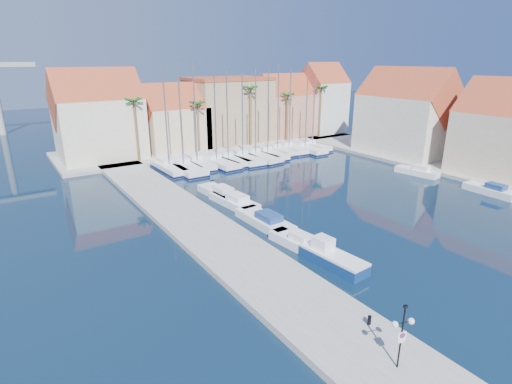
{
  "coord_description": "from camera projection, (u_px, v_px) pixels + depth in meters",
  "views": [
    {
      "loc": [
        -23.47,
        -16.53,
        15.14
      ],
      "look_at": [
        -3.53,
        13.73,
        3.0
      ],
      "focal_mm": 28.0,
      "sensor_mm": 36.0,
      "label": 1
    }
  ],
  "objects": [
    {
      "name": "ground",
      "position": [
        395.0,
        270.0,
        30.15
      ],
      "size": [
        260.0,
        260.0,
        0.0
      ],
      "primitive_type": "plane",
      "color": "black",
      "rests_on": "ground"
    },
    {
      "name": "quay_west",
      "position": [
        207.0,
        232.0,
        36.06
      ],
      "size": [
        6.0,
        77.0,
        0.5
      ],
      "primitive_type": "cube",
      "color": "gray",
      "rests_on": "ground"
    },
    {
      "name": "shore_north",
      "position": [
        215.0,
        144.0,
        73.29
      ],
      "size": [
        54.0,
        16.0,
        0.5
      ],
      "primitive_type": "cube",
      "color": "gray",
      "rests_on": "ground"
    },
    {
      "name": "shore_east",
      "position": [
        453.0,
        165.0,
        58.64
      ],
      "size": [
        12.0,
        60.0,
        0.5
      ],
      "primitive_type": "cube",
      "color": "gray",
      "rests_on": "ground"
    },
    {
      "name": "lamp_post",
      "position": [
        403.0,
        327.0,
        19.18
      ],
      "size": [
        1.19,
        0.6,
        3.62
      ],
      "rotation": [
        0.0,
        0.0,
        -0.3
      ],
      "color": "black",
      "rests_on": "quay_west"
    },
    {
      "name": "bollard",
      "position": [
        369.0,
        320.0,
        23.08
      ],
      "size": [
        0.22,
        0.22,
        0.55
      ],
      "primitive_type": "cylinder",
      "color": "black",
      "rests_on": "quay_west"
    },
    {
      "name": "fishing_boat",
      "position": [
        332.0,
        257.0,
        30.67
      ],
      "size": [
        2.3,
        5.72,
        1.96
      ],
      "rotation": [
        0.0,
        0.0,
        0.08
      ],
      "color": "navy",
      "rests_on": "ground"
    },
    {
      "name": "motorboat_west_0",
      "position": [
        297.0,
        241.0,
        33.63
      ],
      "size": [
        2.19,
        5.34,
        1.4
      ],
      "rotation": [
        0.0,
        0.0,
        0.1
      ],
      "color": "white",
      "rests_on": "ground"
    },
    {
      "name": "motorboat_west_1",
      "position": [
        265.0,
        220.0,
        38.02
      ],
      "size": [
        2.41,
        7.15,
        1.4
      ],
      "rotation": [
        0.0,
        0.0,
        0.02
      ],
      "color": "white",
      "rests_on": "ground"
    },
    {
      "name": "motorboat_west_2",
      "position": [
        234.0,
        201.0,
        43.16
      ],
      "size": [
        2.72,
        6.98,
        1.4
      ],
      "rotation": [
        0.0,
        0.0,
        0.08
      ],
      "color": "white",
      "rests_on": "ground"
    },
    {
      "name": "motorboat_west_3",
      "position": [
        220.0,
        193.0,
        45.81
      ],
      "size": [
        2.55,
        6.97,
        1.4
      ],
      "rotation": [
        0.0,
        0.0,
        0.05
      ],
      "color": "white",
      "rests_on": "ground"
    },
    {
      "name": "motorboat_east_0",
      "position": [
        491.0,
        190.0,
        46.76
      ],
      "size": [
        2.12,
        5.93,
        1.4
      ],
      "rotation": [
        0.0,
        0.0,
        -0.04
      ],
      "color": "white",
      "rests_on": "ground"
    },
    {
      "name": "motorboat_east_1",
      "position": [
        418.0,
        171.0,
        54.59
      ],
      "size": [
        2.72,
        5.96,
        1.4
      ],
      "rotation": [
        0.0,
        0.0,
        0.16
      ],
      "color": "white",
      "rests_on": "ground"
    },
    {
      "name": "sailboat_0",
      "position": [
        168.0,
        166.0,
        56.64
      ],
      "size": [
        2.68,
        9.37,
        14.71
      ],
      "rotation": [
        0.0,
        0.0,
        0.02
      ],
      "color": "white",
      "rests_on": "ground"
    },
    {
      "name": "sailboat_1",
      "position": [
        182.0,
        165.0,
        57.37
      ],
      "size": [
        3.31,
        11.92,
        14.94
      ],
      "rotation": [
        0.0,
        0.0,
        -0.02
      ],
      "color": "white",
      "rests_on": "ground"
    },
    {
      "name": "sailboat_2",
      "position": [
        196.0,
        162.0,
        59.08
      ],
      "size": [
        2.7,
        9.44,
        15.0
      ],
      "rotation": [
        0.0,
        0.0,
        -0.02
      ],
      "color": "white",
      "rests_on": "ground"
    },
    {
      "name": "sailboat_3",
      "position": [
        215.0,
        161.0,
        60.0
      ],
      "size": [
        3.5,
        10.88,
        12.89
      ],
      "rotation": [
        0.0,
        0.0,
        0.06
      ],
      "color": "white",
      "rests_on": "ground"
    },
    {
      "name": "sailboat_4",
      "position": [
        226.0,
        158.0,
        61.44
      ],
      "size": [
        3.51,
        10.45,
        13.79
      ],
      "rotation": [
        0.0,
        0.0,
        0.08
      ],
      "color": "white",
      "rests_on": "ground"
    },
    {
      "name": "sailboat_5",
      "position": [
        241.0,
        156.0,
        62.6
      ],
      "size": [
        3.91,
        11.44,
        13.12
      ],
      "rotation": [
        0.0,
        0.0,
        -0.09
      ],
      "color": "white",
      "rests_on": "ground"
    },
    {
      "name": "sailboat_6",
      "position": [
        253.0,
        155.0,
        63.75
      ],
      "size": [
        4.04,
        11.78,
        13.77
      ],
      "rotation": [
        0.0,
        0.0,
        0.09
      ],
      "color": "white",
      "rests_on": "ground"
    },
    {
      "name": "sailboat_7",
      "position": [
        266.0,
        152.0,
        65.08
      ],
      "size": [
        2.8,
        9.93,
        14.01
      ],
      "rotation": [
        0.0,
        0.0,
        -0.02
      ],
      "color": "white",
      "rests_on": "ground"
    },
    {
      "name": "sailboat_8",
      "position": [
        275.0,
        149.0,
        67.22
      ],
      "size": [
        2.89,
        8.97,
        14.22
      ],
      "rotation": [
        0.0,
        0.0,
        0.06
      ],
      "color": "white",
      "rests_on": "ground"
    },
    {
      "name": "sailboat_9",
      "position": [
        287.0,
        148.0,
        68.56
      ],
      "size": [
        2.8,
        9.29,
        13.48
      ],
      "rotation": [
        0.0,
        0.0,
        -0.04
      ],
      "color": "white",
      "rests_on": "ground"
    },
    {
      "name": "sailboat_10",
      "position": [
        303.0,
        147.0,
        68.86
      ],
      "size": [
        2.77,
        10.1,
        14.49
      ],
      "rotation": [
        0.0,
        0.0,
        -0.01
      ],
      "color": "white",
      "rests_on": "ground"
    },
    {
      "name": "sailboat_11",
      "position": [
        310.0,
        145.0,
        70.45
      ],
      "size": [
        2.56,
        8.92,
        12.86
      ],
      "rotation": [
        0.0,
        0.0,
        0.02
      ],
      "color": "white",
      "rests_on": "ground"
    },
    {
      "name": "building_0",
      "position": [
        99.0,
        119.0,
        60.07
      ],
      "size": [
        12.3,
        9.0,
        13.5
      ],
      "color": "beige",
      "rests_on": "shore_north"
    },
    {
      "name": "building_1",
      "position": [
        174.0,
        121.0,
        66.72
      ],
      "size": [
        10.3,
        8.0,
        11.0
      ],
      "color": "beige",
      "rests_on": "shore_north"
    },
    {
      "name": "building_2",
      "position": [
        228.0,
        110.0,
        72.94
      ],
      "size": [
        14.2,
        10.2,
        11.5
      ],
      "color": "#9D8560",
      "rests_on": "shore_north"
    },
    {
      "name": "building_3",
      "position": [
        284.0,
        108.0,
        78.54
      ],
      "size": [
        10.3,
        8.0,
        12.0
      ],
      "color": "tan",
      "rests_on": "shore_north"
    },
    {
      "name": "building_4",
      "position": [
        322.0,
        100.0,
        82.1
      ],
      "size": [
        8.3,
        8.0,
        14.0
      ],
      "color": "silver",
      "rests_on": "shore_north"
    },
    {
      "name": "building_5",
      "position": [
        511.0,
        134.0,
        51.29
      ],
      "size": [
        9.0,
        12.3,
        12.5
      ],
      "color": "beige",
      "rests_on": "shore_east"
    },
    {
      "name": "building_6",
      "position": [
        406.0,
        115.0,
        63.78
      ],
      "size": [
        9.0,
        14.3,
        13.5
      ],
      "color": "beige",
      "rests_on": "shore_east"
    },
    {
      "name": "palm_0",
      "position": [
        134.0,
        103.0,
        57.38
      ],
      "size": [
        2.6,
        2.6,
        10.15
      ],
      "color": "brown",
      "rests_on": "shore_north"
    },
    {
      "name": "palm_1",
      "position": [
        197.0,
        105.0,
        62.9
      ],
      "size": [
        2.6,
        2.6,
        9.15
      ],
      "color": "brown",
      "rests_on": "shore_north"
    },
    {
      "name": "palm_2",
      "position": [
        251.0,
        90.0,
        67.52
      ],
      "size": [
        2.6,
        2.6,
        11.15
      ],
      "color": "brown",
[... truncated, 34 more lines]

